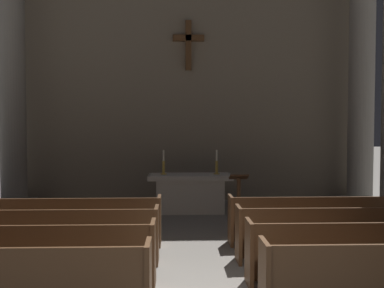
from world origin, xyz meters
TOP-DOWN VIEW (x-y plane):
  - pew_left_row_1 at (-2.36, -0.04)m, footprint 3.40×0.50m
  - pew_left_row_2 at (-2.36, 1.06)m, footprint 3.40×0.50m
  - pew_left_row_3 at (-2.36, 2.17)m, footprint 3.40×0.50m
  - pew_left_row_4 at (-2.36, 3.27)m, footprint 3.40×0.50m
  - pew_right_row_2 at (2.36, 1.06)m, footprint 3.40×0.50m
  - pew_right_row_3 at (2.36, 2.17)m, footprint 3.40×0.50m
  - pew_right_row_4 at (2.36, 3.27)m, footprint 3.40×0.50m
  - column_left_fourth at (-4.93, 7.37)m, footprint 1.07×1.07m
  - column_right_fourth at (4.93, 7.37)m, footprint 1.07×1.07m
  - altar at (0.00, 6.45)m, footprint 2.20×0.90m
  - candlestick_left at (-0.70, 6.45)m, footprint 0.16×0.16m
  - candlestick_right at (0.70, 6.45)m, footprint 0.16×0.16m
  - apse_with_cross at (0.00, 8.42)m, footprint 11.01×0.43m
  - lectern at (1.12, 5.25)m, footprint 0.44×0.36m

SIDE VIEW (x-z plane):
  - pew_left_row_1 at x=-2.36m, z-range 0.00..0.95m
  - pew_left_row_2 at x=-2.36m, z-range 0.00..0.95m
  - pew_left_row_3 at x=-2.36m, z-range 0.00..0.95m
  - pew_left_row_4 at x=-2.36m, z-range 0.00..0.95m
  - pew_right_row_2 at x=2.36m, z-range 0.00..0.95m
  - pew_right_row_3 at x=2.36m, z-range 0.00..0.95m
  - pew_right_row_4 at x=2.36m, z-range 0.00..0.95m
  - altar at x=0.00m, z-range 0.03..1.04m
  - lectern at x=1.12m, z-range -0.03..1.13m
  - candlestick_left at x=-0.70m, z-range 0.89..1.53m
  - candlestick_right at x=0.70m, z-range 0.89..1.53m
  - column_left_fourth at x=-4.93m, z-range -0.09..7.44m
  - column_right_fourth at x=4.93m, z-range -0.09..7.44m
  - apse_with_cross at x=0.00m, z-range 0.00..8.53m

